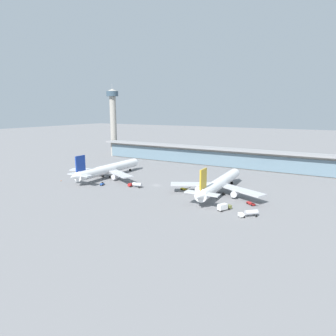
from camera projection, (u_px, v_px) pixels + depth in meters
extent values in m
plane|color=slate|center=(157.00, 185.00, 179.07)|extent=(1200.00, 1200.00, 0.00)
cylinder|color=white|center=(109.00, 169.00, 200.29)|extent=(6.21, 57.62, 6.07)
cone|color=white|center=(136.00, 162.00, 226.81)|extent=(5.97, 5.48, 5.95)
cone|color=white|center=(74.00, 177.00, 173.91)|extent=(5.48, 6.70, 5.47)
cube|color=black|center=(134.00, 161.00, 223.65)|extent=(4.56, 2.52, 0.73)
cube|color=#B7BABF|center=(90.00, 170.00, 202.43)|extent=(26.49, 17.45, 0.73)
cube|color=#B7BABF|center=(120.00, 174.00, 189.59)|extent=(26.46, 17.55, 0.73)
cylinder|color=silver|center=(93.00, 173.00, 200.78)|extent=(3.36, 4.41, 3.35)
cylinder|color=silver|center=(115.00, 176.00, 191.02)|extent=(3.36, 4.41, 3.35)
cube|color=#193899|center=(80.00, 163.00, 176.98)|extent=(0.75, 7.33, 9.43)
cube|color=#B7BABF|center=(80.00, 175.00, 177.43)|extent=(16.77, 4.65, 0.52)
cylinder|color=black|center=(103.00, 176.00, 200.25)|extent=(1.26, 1.47, 1.47)
cylinder|color=black|center=(110.00, 177.00, 196.96)|extent=(1.26, 1.47, 1.47)
cylinder|color=black|center=(130.00, 170.00, 220.84)|extent=(1.26, 1.47, 1.47)
cylinder|color=white|center=(220.00, 183.00, 161.45)|extent=(7.72, 57.76, 6.07)
cone|color=white|center=(236.00, 172.00, 188.43)|extent=(6.11, 5.63, 5.95)
cone|color=white|center=(199.00, 196.00, 134.62)|extent=(5.66, 6.84, 5.47)
cube|color=black|center=(234.00, 172.00, 185.22)|extent=(4.63, 2.64, 0.73)
cube|color=#B7BABF|center=(194.00, 184.00, 163.17)|extent=(26.31, 18.08, 0.73)
cube|color=#B7BABF|center=(241.00, 190.00, 151.02)|extent=(26.62, 16.91, 0.73)
cylinder|color=silver|center=(199.00, 189.00, 161.59)|extent=(3.48, 4.49, 3.35)
cylinder|color=silver|center=(235.00, 194.00, 152.36)|extent=(3.48, 4.49, 3.35)
cube|color=gold|center=(203.00, 179.00, 137.77)|extent=(0.94, 7.35, 9.43)
cube|color=#B7BABF|center=(202.00, 193.00, 138.20)|extent=(16.88, 5.08, 0.52)
cylinder|color=black|center=(212.00, 192.00, 161.28)|extent=(1.30, 1.50, 1.47)
cylinder|color=black|center=(224.00, 194.00, 158.17)|extent=(1.30, 1.50, 1.47)
cylinder|color=black|center=(232.00, 183.00, 182.34)|extent=(1.30, 1.50, 1.47)
cube|color=#B21E1E|center=(130.00, 185.00, 175.64)|extent=(2.31, 2.65, 1.50)
cylinder|color=silver|center=(137.00, 184.00, 173.73)|extent=(5.83, 2.84, 2.10)
cylinder|color=black|center=(131.00, 187.00, 174.44)|extent=(0.93, 0.40, 0.90)
cylinder|color=black|center=(132.00, 186.00, 176.44)|extent=(0.93, 0.40, 0.90)
cylinder|color=black|center=(139.00, 188.00, 172.33)|extent=(0.93, 0.40, 0.90)
cylinder|color=black|center=(141.00, 187.00, 174.34)|extent=(0.93, 0.40, 0.90)
cube|color=#234C9E|center=(102.00, 184.00, 178.78)|extent=(2.08, 3.06, 0.90)
cube|color=black|center=(102.00, 183.00, 178.90)|extent=(0.84, 0.84, 0.70)
cylinder|color=black|center=(102.00, 185.00, 177.74)|extent=(0.47, 0.94, 0.90)
cylinder|color=black|center=(100.00, 185.00, 178.15)|extent=(0.47, 0.94, 0.90)
cylinder|color=black|center=(104.00, 184.00, 179.58)|extent=(0.47, 0.94, 0.90)
cylinder|color=black|center=(102.00, 184.00, 179.99)|extent=(0.47, 0.94, 0.90)
cube|color=yellow|center=(185.00, 189.00, 168.16)|extent=(5.05, 2.65, 0.60)
cube|color=black|center=(188.00, 188.00, 166.40)|extent=(4.05, 1.61, 1.72)
cylinder|color=black|center=(188.00, 190.00, 167.76)|extent=(0.94, 0.44, 0.90)
cylinder|color=black|center=(186.00, 190.00, 166.53)|extent=(0.94, 0.44, 0.90)
cylinder|color=black|center=(183.00, 189.00, 169.90)|extent=(0.94, 0.44, 0.90)
cylinder|color=black|center=(181.00, 189.00, 168.67)|extent=(0.94, 0.44, 0.90)
cube|color=olive|center=(229.00, 207.00, 136.28)|extent=(2.86, 2.63, 1.50)
cube|color=black|center=(230.00, 206.00, 136.66)|extent=(1.91, 1.02, 0.70)
cube|color=silver|center=(223.00, 207.00, 133.91)|extent=(4.09, 5.14, 2.50)
cylinder|color=black|center=(226.00, 208.00, 136.85)|extent=(0.65, 0.93, 0.90)
cylinder|color=black|center=(229.00, 209.00, 135.13)|extent=(0.65, 0.93, 0.90)
cylinder|color=black|center=(218.00, 210.00, 134.22)|extent=(0.65, 0.93, 0.90)
cylinder|color=black|center=(222.00, 211.00, 132.50)|extent=(0.65, 0.93, 0.90)
cube|color=#B21E1E|center=(251.00, 203.00, 142.29)|extent=(4.92, 4.32, 0.60)
cube|color=black|center=(254.00, 203.00, 139.89)|extent=(3.70, 3.09, 1.72)
cylinder|color=black|center=(254.00, 205.00, 141.16)|extent=(0.89, 0.76, 0.90)
cylinder|color=black|center=(252.00, 205.00, 140.52)|extent=(0.89, 0.76, 0.90)
cylinder|color=black|center=(250.00, 203.00, 144.19)|extent=(0.89, 0.76, 0.90)
cylinder|color=black|center=(247.00, 203.00, 143.54)|extent=(0.89, 0.76, 0.90)
cube|color=silver|center=(241.00, 215.00, 125.73)|extent=(3.10, 3.12, 1.50)
cylinder|color=silver|center=(251.00, 212.00, 126.63)|extent=(5.54, 5.34, 2.10)
cylinder|color=black|center=(244.00, 217.00, 125.03)|extent=(0.85, 0.82, 0.90)
cylinder|color=black|center=(242.00, 215.00, 127.14)|extent=(0.85, 0.82, 0.90)
cylinder|color=black|center=(256.00, 216.00, 126.26)|extent=(0.85, 0.82, 0.90)
cylinder|color=black|center=(254.00, 214.00, 128.38)|extent=(0.85, 0.82, 0.90)
cube|color=#9E998E|center=(207.00, 156.00, 244.25)|extent=(199.50, 8.00, 14.00)
cube|color=slate|center=(205.00, 158.00, 240.73)|extent=(195.51, 0.50, 11.20)
cube|color=gray|center=(206.00, 148.00, 241.06)|extent=(203.49, 12.80, 1.20)
cylinder|color=#9E998E|center=(113.00, 125.00, 303.03)|extent=(6.40, 6.40, 58.42)
cylinder|color=#384C5B|center=(112.00, 94.00, 296.82)|extent=(12.00, 12.00, 5.00)
cone|color=#9E998E|center=(112.00, 90.00, 296.09)|extent=(10.20, 10.20, 2.40)
cylinder|color=#99999E|center=(112.00, 86.00, 295.37)|extent=(0.36, 0.36, 5.00)
cone|color=orange|center=(61.00, 180.00, 189.76)|extent=(0.44, 0.44, 0.70)
cube|color=black|center=(61.00, 181.00, 189.83)|extent=(0.62, 0.62, 0.04)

